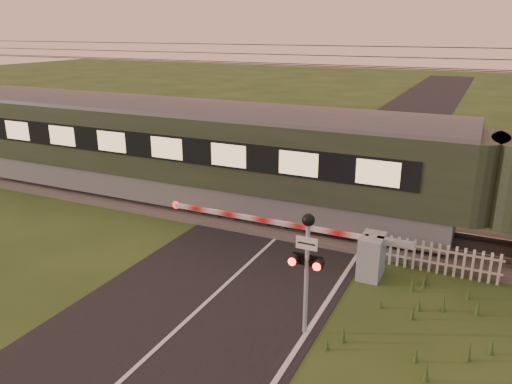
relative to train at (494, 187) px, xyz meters
The scene contains 8 objects.
ground 9.27m from the train, 133.80° to the right, with size 160.00×160.00×0.00m, color #293E17.
road 9.42m from the train, 132.72° to the right, with size 6.00×140.00×0.03m.
track_bed 6.59m from the train, behind, with size 140.00×3.40×0.39m.
overhead_wires 7.16m from the train, behind, with size 120.00×0.62×0.62m.
train is the anchor object (origin of this frame).
boom_gate 4.54m from the train, 137.93° to the right, with size 7.67×0.95×1.26m.
crossing_signal 7.17m from the train, 119.60° to the right, with size 0.74×0.33×2.90m.
picket_fence 2.82m from the train, 121.20° to the right, with size 3.33×0.08×0.91m.
Camera 1 is at (5.89, -9.08, 6.61)m, focal length 35.00 mm.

